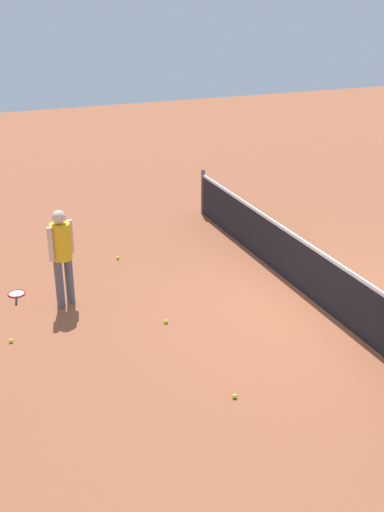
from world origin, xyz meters
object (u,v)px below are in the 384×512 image
object	(u,v)px
tennis_racket_near_player	(17,294)
tennis_ball_stray_left	(166,321)
tennis_ball_near_player	(118,258)
tennis_ball_by_net	(11,341)
tennis_ball_baseline	(235,396)
player_near_side	(62,250)

from	to	relation	value
tennis_racket_near_player	tennis_ball_stray_left	xyz separation A→B (m)	(1.95, 2.10, 0.02)
tennis_racket_near_player	tennis_ball_near_player	bearing A→B (deg)	111.40
tennis_ball_by_net	tennis_ball_baseline	world-z (taller)	same
player_near_side	tennis_ball_stray_left	xyz separation A→B (m)	(1.27, 1.35, -0.98)
tennis_ball_near_player	tennis_ball_by_net	distance (m)	3.40
player_near_side	tennis_racket_near_player	world-z (taller)	player_near_side
player_near_side	tennis_ball_baseline	bearing A→B (deg)	23.42
player_near_side	tennis_racket_near_player	size ratio (longest dim) A/B	2.83
tennis_ball_baseline	tennis_ball_stray_left	bearing A→B (deg)	-175.91
tennis_ball_near_player	tennis_ball_stray_left	xyz separation A→B (m)	(2.77, 0.01, 0.00)
tennis_ball_stray_left	tennis_ball_baseline	bearing A→B (deg)	4.09
player_near_side	tennis_ball_by_net	distance (m)	1.71
tennis_ball_baseline	tennis_ball_by_net	bearing A→B (deg)	-135.01
player_near_side	tennis_ball_near_player	world-z (taller)	player_near_side
tennis_ball_near_player	tennis_ball_baseline	distance (m)	4.99
player_near_side	tennis_ball_by_net	world-z (taller)	player_near_side
player_near_side	tennis_ball_baseline	xyz separation A→B (m)	(3.49, 1.51, -0.98)
tennis_ball_baseline	tennis_ball_stray_left	world-z (taller)	same
tennis_ball_near_player	tennis_ball_stray_left	world-z (taller)	same
tennis_racket_near_player	tennis_ball_near_player	world-z (taller)	tennis_ball_near_player
tennis_ball_stray_left	tennis_racket_near_player	bearing A→B (deg)	-132.87
tennis_ball_by_net	tennis_ball_baseline	xyz separation A→B (m)	(2.56, 2.56, 0.00)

